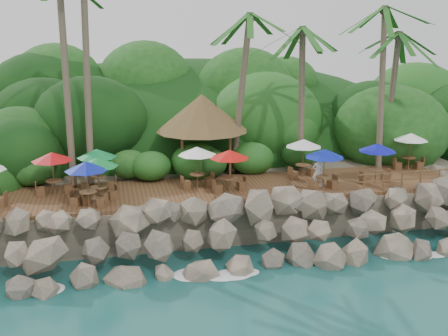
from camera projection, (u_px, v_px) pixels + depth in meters
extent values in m
plane|color=#19514F|center=(253.00, 276.00, 23.32)|extent=(140.00, 140.00, 0.00)
cube|color=gray|center=(194.00, 165.00, 38.15)|extent=(32.00, 25.20, 2.10)
ellipsoid|color=#143811|center=(180.00, 155.00, 45.50)|extent=(44.80, 28.00, 15.40)
cube|color=brown|center=(224.00, 189.00, 28.42)|extent=(26.00, 5.00, 0.20)
ellipsoid|color=white|center=(41.00, 294.00, 21.72)|extent=(1.20, 0.80, 0.06)
ellipsoid|color=white|center=(115.00, 286.00, 22.35)|extent=(1.20, 0.80, 0.06)
ellipsoid|color=white|center=(185.00, 279.00, 22.97)|extent=(1.20, 0.80, 0.06)
ellipsoid|color=white|center=(251.00, 272.00, 23.60)|extent=(1.20, 0.80, 0.06)
ellipsoid|color=white|center=(314.00, 266.00, 24.23)|extent=(1.20, 0.80, 0.06)
ellipsoid|color=white|center=(374.00, 260.00, 24.85)|extent=(1.20, 0.80, 0.06)
ellipsoid|color=white|center=(431.00, 254.00, 25.48)|extent=(1.20, 0.80, 0.06)
cylinder|color=brown|center=(66.00, 81.00, 27.94)|extent=(0.46, 2.13, 11.11)
cylinder|color=brown|center=(87.00, 74.00, 28.38)|extent=(0.65, 2.44, 11.75)
cylinder|color=brown|center=(241.00, 96.00, 30.26)|extent=(1.27, 1.16, 9.09)
ellipsoid|color=#23601E|center=(242.00, 14.00, 29.09)|extent=(6.00, 6.00, 2.40)
cylinder|color=brown|center=(301.00, 101.00, 30.80)|extent=(0.87, 0.99, 8.37)
ellipsoid|color=#23601E|center=(304.00, 27.00, 29.72)|extent=(6.00, 6.00, 2.40)
cylinder|color=brown|center=(382.00, 89.00, 31.58)|extent=(0.88, 1.91, 9.53)
ellipsoid|color=#23601E|center=(388.00, 6.00, 30.35)|extent=(6.00, 6.00, 2.40)
cylinder|color=brown|center=(391.00, 99.00, 32.76)|extent=(0.58, 1.21, 8.08)
ellipsoid|color=#23601E|center=(397.00, 32.00, 31.72)|extent=(6.00, 6.00, 2.40)
cylinder|color=brown|center=(182.00, 157.00, 30.07)|extent=(0.16, 0.16, 2.40)
cylinder|color=brown|center=(230.00, 155.00, 30.65)|extent=(0.16, 0.16, 2.40)
cylinder|color=brown|center=(176.00, 147.00, 32.71)|extent=(0.16, 0.16, 2.40)
cylinder|color=brown|center=(220.00, 145.00, 33.30)|extent=(0.16, 0.16, 2.40)
cone|color=brown|center=(202.00, 113.00, 31.09)|extent=(5.50, 5.50, 2.20)
cylinder|color=brown|center=(302.00, 171.00, 30.27)|extent=(0.08, 0.08, 0.73)
cylinder|color=brown|center=(303.00, 165.00, 30.17)|extent=(0.83, 0.83, 0.05)
cylinder|color=brown|center=(303.00, 159.00, 30.08)|extent=(0.05, 0.05, 2.17)
cone|color=silver|center=(304.00, 143.00, 29.84)|extent=(2.07, 2.07, 0.44)
cube|color=brown|center=(293.00, 175.00, 29.94)|extent=(0.53, 0.53, 0.45)
cube|color=brown|center=(311.00, 172.00, 30.67)|extent=(0.53, 0.53, 0.45)
cylinder|color=brown|center=(89.00, 199.00, 25.32)|extent=(0.08, 0.08, 0.73)
cylinder|color=brown|center=(88.00, 192.00, 25.22)|extent=(0.83, 0.83, 0.05)
cylinder|color=brown|center=(88.00, 185.00, 25.13)|extent=(0.05, 0.05, 2.17)
cone|color=#0B1A95|center=(86.00, 166.00, 24.89)|extent=(2.07, 2.07, 0.44)
cube|color=brown|center=(75.00, 201.00, 25.46)|extent=(0.54, 0.54, 0.45)
cube|color=brown|center=(102.00, 203.00, 25.25)|extent=(0.54, 0.54, 0.45)
cylinder|color=brown|center=(54.00, 188.00, 27.15)|extent=(0.08, 0.08, 0.73)
cylinder|color=brown|center=(54.00, 181.00, 27.05)|extent=(0.83, 0.83, 0.05)
cylinder|color=brown|center=(53.00, 174.00, 26.96)|extent=(0.05, 0.05, 2.17)
cone|color=red|center=(52.00, 156.00, 26.72)|extent=(2.07, 2.07, 0.44)
cube|color=brown|center=(41.00, 192.00, 26.96)|extent=(0.46, 0.46, 0.45)
cube|color=brown|center=(69.00, 189.00, 27.40)|extent=(0.46, 0.46, 0.45)
cylinder|color=brown|center=(408.00, 163.00, 32.01)|extent=(0.08, 0.08, 0.73)
cylinder|color=brown|center=(409.00, 157.00, 31.91)|extent=(0.83, 0.83, 0.05)
cylinder|color=brown|center=(409.00, 152.00, 31.83)|extent=(0.05, 0.05, 2.17)
cone|color=white|center=(411.00, 137.00, 31.58)|extent=(2.07, 2.07, 0.44)
cube|color=brown|center=(397.00, 166.00, 31.97)|extent=(0.46, 0.46, 0.45)
cube|color=brown|center=(419.00, 165.00, 32.12)|extent=(0.46, 0.46, 0.45)
cylinder|color=brown|center=(99.00, 184.00, 27.85)|extent=(0.08, 0.08, 0.73)
cylinder|color=brown|center=(98.00, 177.00, 27.75)|extent=(0.83, 0.83, 0.05)
cylinder|color=brown|center=(98.00, 171.00, 27.66)|extent=(0.05, 0.05, 2.17)
cone|color=#0D7637|center=(97.00, 153.00, 27.42)|extent=(2.07, 2.07, 0.44)
cube|color=brown|center=(85.00, 187.00, 27.70)|extent=(0.44, 0.44, 0.45)
cube|color=brown|center=(112.00, 185.00, 28.07)|extent=(0.44, 0.44, 0.45)
cube|color=brown|center=(2.00, 202.00, 25.33)|extent=(0.50, 0.50, 0.45)
cylinder|color=brown|center=(375.00, 177.00, 29.18)|extent=(0.08, 0.08, 0.73)
cylinder|color=brown|center=(376.00, 170.00, 29.08)|extent=(0.83, 0.83, 0.05)
cylinder|color=brown|center=(376.00, 164.00, 28.99)|extent=(0.05, 0.05, 2.17)
cone|color=#0D10A9|center=(378.00, 147.00, 28.75)|extent=(2.07, 2.07, 0.44)
cube|color=brown|center=(365.00, 180.00, 28.98)|extent=(0.47, 0.47, 0.45)
cube|color=brown|center=(385.00, 178.00, 29.45)|extent=(0.47, 0.47, 0.45)
cylinder|color=brown|center=(230.00, 185.00, 27.67)|extent=(0.08, 0.08, 0.73)
cylinder|color=brown|center=(230.00, 178.00, 27.57)|extent=(0.83, 0.83, 0.05)
cylinder|color=brown|center=(230.00, 171.00, 27.48)|extent=(0.05, 0.05, 2.17)
cone|color=red|center=(230.00, 154.00, 27.24)|extent=(2.07, 2.07, 0.44)
cube|color=brown|center=(218.00, 189.00, 27.43)|extent=(0.49, 0.49, 0.45)
cube|color=brown|center=(241.00, 186.00, 27.97)|extent=(0.49, 0.49, 0.45)
cylinder|color=brown|center=(99.00, 194.00, 26.05)|extent=(0.08, 0.08, 0.73)
cylinder|color=brown|center=(99.00, 187.00, 25.95)|extent=(0.83, 0.83, 0.05)
cylinder|color=brown|center=(98.00, 180.00, 25.86)|extent=(0.05, 0.05, 2.17)
cone|color=#0D7C30|center=(97.00, 162.00, 25.62)|extent=(2.07, 2.07, 0.44)
cube|color=brown|center=(86.00, 200.00, 25.71)|extent=(0.54, 0.54, 0.45)
cube|color=brown|center=(113.00, 195.00, 26.45)|extent=(0.54, 0.54, 0.45)
cylinder|color=brown|center=(323.00, 184.00, 27.84)|extent=(0.08, 0.08, 0.73)
cylinder|color=brown|center=(324.00, 177.00, 27.74)|extent=(0.83, 0.83, 0.05)
cylinder|color=brown|center=(324.00, 171.00, 27.66)|extent=(0.05, 0.05, 2.17)
cone|color=#0C1CA3|center=(325.00, 153.00, 27.41)|extent=(2.07, 2.07, 0.44)
cube|color=brown|center=(314.00, 188.00, 27.49)|extent=(0.55, 0.55, 0.45)
cube|color=brown|center=(332.00, 184.00, 28.27)|extent=(0.55, 0.55, 0.45)
cylinder|color=brown|center=(198.00, 181.00, 28.36)|extent=(0.08, 0.08, 0.73)
cylinder|color=brown|center=(197.00, 174.00, 28.26)|extent=(0.83, 0.83, 0.05)
cylinder|color=brown|center=(197.00, 168.00, 28.17)|extent=(0.05, 0.05, 2.17)
cone|color=white|center=(197.00, 151.00, 27.93)|extent=(2.07, 2.07, 0.44)
cube|color=brown|center=(186.00, 185.00, 28.08)|extent=(0.51, 0.51, 0.45)
cube|color=brown|center=(209.00, 182.00, 28.71)|extent=(0.51, 0.51, 0.45)
cylinder|color=brown|center=(364.00, 183.00, 27.51)|extent=(0.10, 0.10, 1.00)
cylinder|color=brown|center=(383.00, 182.00, 27.74)|extent=(0.10, 0.10, 1.00)
cylinder|color=brown|center=(402.00, 180.00, 27.97)|extent=(0.10, 0.10, 1.00)
cylinder|color=brown|center=(421.00, 179.00, 28.20)|extent=(0.10, 0.10, 1.00)
cylinder|color=brown|center=(439.00, 178.00, 28.43)|extent=(0.10, 0.10, 1.00)
cube|color=brown|center=(421.00, 171.00, 28.08)|extent=(7.20, 0.06, 0.06)
cube|color=brown|center=(421.00, 178.00, 28.18)|extent=(7.20, 0.06, 0.06)
imported|color=silver|center=(318.00, 172.00, 28.32)|extent=(0.66, 0.48, 1.67)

